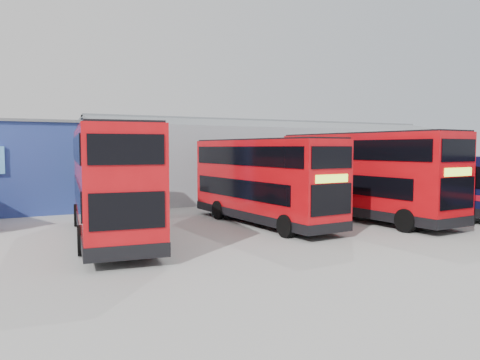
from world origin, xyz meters
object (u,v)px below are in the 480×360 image
maintenance_shed (276,160)px  double_decker_right (364,177)px  double_decker_left (111,183)px  double_decker_centre (263,182)px

maintenance_shed → double_decker_right: 15.24m
maintenance_shed → double_decker_left: maintenance_shed is taller
double_decker_left → double_decker_centre: double_decker_left is taller
maintenance_shed → double_decker_centre: 16.45m
double_decker_centre → double_decker_left: bearing=179.0°
maintenance_shed → double_decker_right: maintenance_shed is taller
double_decker_left → double_decker_centre: size_ratio=1.11×
double_decker_right → double_decker_centre: bearing=164.5°
double_decker_centre → double_decker_right: double_decker_right is taller
maintenance_shed → double_decker_right: (-3.96, -14.71, -0.43)m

